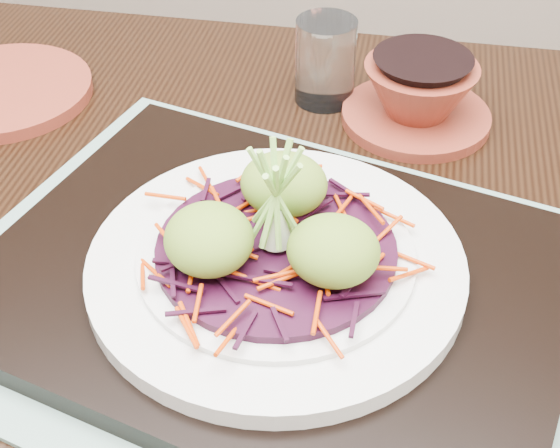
# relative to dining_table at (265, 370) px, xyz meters

# --- Properties ---
(dining_table) EXTENTS (1.31, 0.91, 0.79)m
(dining_table) POSITION_rel_dining_table_xyz_m (0.00, 0.00, 0.00)
(dining_table) COLOR black
(dining_table) RESTS_ON ground
(placemat) EXTENTS (0.57, 0.51, 0.00)m
(placemat) POSITION_rel_dining_table_xyz_m (0.01, -0.01, 0.11)
(placemat) COLOR gray
(placemat) RESTS_ON dining_table
(serving_tray) EXTENTS (0.50, 0.43, 0.02)m
(serving_tray) POSITION_rel_dining_table_xyz_m (0.01, -0.01, 0.12)
(serving_tray) COLOR black
(serving_tray) RESTS_ON placemat
(white_plate) EXTENTS (0.27, 0.27, 0.02)m
(white_plate) POSITION_rel_dining_table_xyz_m (0.01, -0.01, 0.14)
(white_plate) COLOR silver
(white_plate) RESTS_ON serving_tray
(cabbage_bed) EXTENTS (0.17, 0.17, 0.01)m
(cabbage_bed) POSITION_rel_dining_table_xyz_m (0.01, -0.01, 0.15)
(cabbage_bed) COLOR black
(cabbage_bed) RESTS_ON white_plate
(carrot_julienne) EXTENTS (0.21, 0.21, 0.01)m
(carrot_julienne) POSITION_rel_dining_table_xyz_m (0.01, -0.01, 0.16)
(carrot_julienne) COLOR #C83503
(carrot_julienne) RESTS_ON cabbage_bed
(guacamole_scoops) EXTENTS (0.15, 0.13, 0.05)m
(guacamole_scoops) POSITION_rel_dining_table_xyz_m (0.01, -0.01, 0.18)
(guacamole_scoops) COLOR olive
(guacamole_scoops) RESTS_ON cabbage_bed
(scallion_garnish) EXTENTS (0.06, 0.06, 0.09)m
(scallion_garnish) POSITION_rel_dining_table_xyz_m (0.01, -0.01, 0.20)
(scallion_garnish) COLOR #8DCE52
(scallion_garnish) RESTS_ON cabbage_bed
(terracotta_side_plate) EXTENTS (0.21, 0.21, 0.01)m
(terracotta_side_plate) POSITION_rel_dining_table_xyz_m (-0.31, 0.23, 0.11)
(terracotta_side_plate) COLOR maroon
(terracotta_side_plate) RESTS_ON dining_table
(water_glass) EXTENTS (0.07, 0.07, 0.09)m
(water_glass) POSITION_rel_dining_table_xyz_m (0.02, 0.27, 0.15)
(water_glass) COLOR white
(water_glass) RESTS_ON dining_table
(terracotta_bowl_set) EXTENTS (0.19, 0.19, 0.06)m
(terracotta_bowl_set) POSITION_rel_dining_table_xyz_m (0.11, 0.24, 0.13)
(terracotta_bowl_set) COLOR maroon
(terracotta_bowl_set) RESTS_ON dining_table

